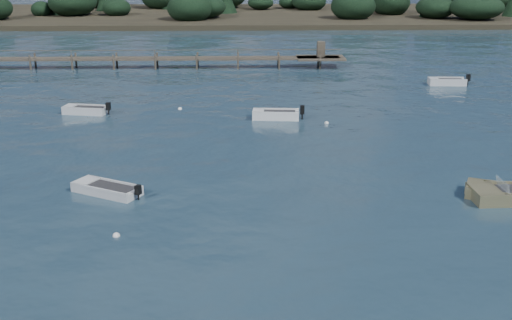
{
  "coord_description": "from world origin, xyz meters",
  "views": [
    {
      "loc": [
        -4.41,
        -18.92,
        11.87
      ],
      "look_at": [
        -3.61,
        14.0,
        1.0
      ],
      "focal_mm": 45.0,
      "sensor_mm": 36.0,
      "label": 1
    }
  ],
  "objects_px": {
    "tender_far_white": "(276,116)",
    "dinghy_mid_grey": "(107,191)",
    "tender_far_grey_b": "(447,83)",
    "tender_far_grey": "(86,111)",
    "dinghy_extra_a": "(499,194)",
    "jetty": "(74,59)"
  },
  "relations": [
    {
      "from": "tender_far_white",
      "to": "dinghy_mid_grey",
      "type": "bearing_deg",
      "value": -122.4
    },
    {
      "from": "tender_far_grey_b",
      "to": "tender_far_white",
      "type": "xyz_separation_m",
      "value": [
        -16.35,
        -11.93,
        0.0
      ]
    },
    {
      "from": "tender_far_grey_b",
      "to": "dinghy_mid_grey",
      "type": "relative_size",
      "value": 0.98
    },
    {
      "from": "tender_far_grey_b",
      "to": "tender_far_white",
      "type": "distance_m",
      "value": 20.24
    },
    {
      "from": "tender_far_grey",
      "to": "dinghy_extra_a",
      "type": "bearing_deg",
      "value": -35.88
    },
    {
      "from": "tender_far_grey",
      "to": "jetty",
      "type": "bearing_deg",
      "value": 106.03
    },
    {
      "from": "dinghy_extra_a",
      "to": "tender_far_grey",
      "type": "bearing_deg",
      "value": 144.12
    },
    {
      "from": "dinghy_mid_grey",
      "to": "jetty",
      "type": "xyz_separation_m",
      "value": [
        -10.46,
        36.19,
        0.85
      ]
    },
    {
      "from": "tender_far_grey_b",
      "to": "dinghy_extra_a",
      "type": "xyz_separation_m",
      "value": [
        -5.99,
        -27.87,
        -0.02
      ]
    },
    {
      "from": "jetty",
      "to": "dinghy_mid_grey",
      "type": "bearing_deg",
      "value": -73.87
    },
    {
      "from": "dinghy_mid_grey",
      "to": "tender_far_white",
      "type": "xyz_separation_m",
      "value": [
        9.44,
        14.87,
        0.05
      ]
    },
    {
      "from": "tender_far_white",
      "to": "dinghy_extra_a",
      "type": "xyz_separation_m",
      "value": [
        10.36,
        -15.94,
        -0.03
      ]
    },
    {
      "from": "jetty",
      "to": "tender_far_grey",
      "type": "bearing_deg",
      "value": -73.97
    },
    {
      "from": "tender_far_grey",
      "to": "tender_far_white",
      "type": "bearing_deg",
      "value": -7.63
    },
    {
      "from": "jetty",
      "to": "tender_far_grey_b",
      "type": "bearing_deg",
      "value": -14.52
    },
    {
      "from": "dinghy_mid_grey",
      "to": "tender_far_grey",
      "type": "relative_size",
      "value": 1.03
    },
    {
      "from": "tender_far_grey_b",
      "to": "dinghy_mid_grey",
      "type": "bearing_deg",
      "value": -133.9
    },
    {
      "from": "tender_far_grey_b",
      "to": "dinghy_extra_a",
      "type": "bearing_deg",
      "value": -102.14
    },
    {
      "from": "dinghy_extra_a",
      "to": "tender_far_grey_b",
      "type": "bearing_deg",
      "value": 77.86
    },
    {
      "from": "tender_far_white",
      "to": "tender_far_grey",
      "type": "xyz_separation_m",
      "value": [
        -14.33,
        1.92,
        -0.02
      ]
    },
    {
      "from": "tender_far_white",
      "to": "dinghy_extra_a",
      "type": "distance_m",
      "value": 19.01
    },
    {
      "from": "tender_far_grey",
      "to": "jetty",
      "type": "relative_size",
      "value": 0.06
    }
  ]
}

